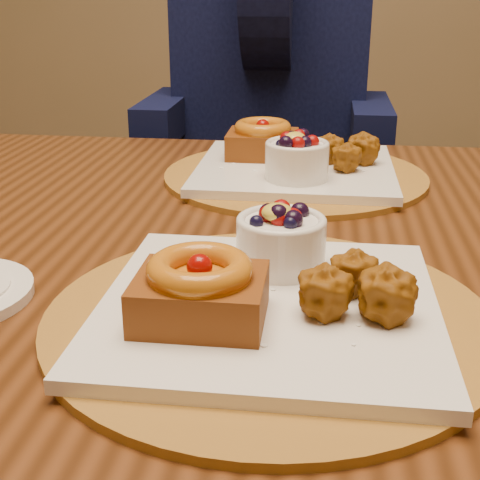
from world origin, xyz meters
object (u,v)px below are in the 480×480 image
chair_far (254,190)px  diner (272,52)px  dining_table (284,291)px  place_setting_far (294,164)px  place_setting_near (267,295)px

chair_far → diner: (0.06, -0.22, 0.38)m
dining_table → diner: size_ratio=1.94×
place_setting_far → dining_table: bearing=-89.4°
place_setting_far → diner: 0.57m
place_setting_near → place_setting_far: 0.43m
place_setting_far → diner: diner is taller
diner → dining_table: bearing=-64.4°
dining_table → place_setting_far: size_ratio=4.21×
dining_table → place_setting_far: (-0.00, 0.22, 0.10)m
place_setting_near → place_setting_far: (-0.00, 0.43, 0.00)m
dining_table → place_setting_far: place_setting_far is taller
dining_table → place_setting_near: 0.24m
dining_table → place_setting_near: bearing=-90.6°
place_setting_near → dining_table: bearing=89.4°
place_setting_far → chair_far: (-0.14, 0.77, -0.28)m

